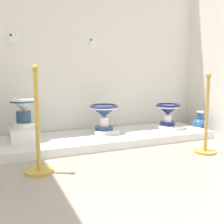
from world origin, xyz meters
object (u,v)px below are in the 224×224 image
at_px(decorative_vase_companion, 200,124).
at_px(antique_toilet_leftmost, 168,110).
at_px(info_placard_first, 14,38).
at_px(info_placard_second, 93,43).
at_px(stanchion_post_near_right, 206,130).
at_px(plinth_block_leftmost, 167,127).
at_px(plinth_block_tall_cobalt, 104,131).
at_px(antique_toilet_tall_cobalt, 104,112).
at_px(stanchion_post_near_left, 38,143).
at_px(antique_toilet_squat_floral, 23,109).
at_px(plinth_block_squat_floral, 24,134).

bearing_deg(decorative_vase_companion, antique_toilet_leftmost, 173.92).
bearing_deg(info_placard_first, decorative_vase_companion, -11.47).
height_order(info_placard_second, stanchion_post_near_right, info_placard_second).
bearing_deg(plinth_block_leftmost, plinth_block_tall_cobalt, 174.93).
bearing_deg(antique_toilet_leftmost, info_placard_second, 154.42).
distance_m(antique_toilet_tall_cobalt, stanchion_post_near_right, 1.38).
bearing_deg(plinth_block_leftmost, stanchion_post_near_left, -157.85).
height_order(plinth_block_tall_cobalt, stanchion_post_near_right, stanchion_post_near_right).
height_order(antique_toilet_leftmost, info_placard_second, info_placard_second).
relative_size(plinth_block_leftmost, stanchion_post_near_right, 0.41).
bearing_deg(antique_toilet_squat_floral, stanchion_post_near_right, -28.41).
distance_m(antique_toilet_tall_cobalt, antique_toilet_leftmost, 1.01).
bearing_deg(plinth_block_leftmost, plinth_block_squat_floral, 177.59).
xyz_separation_m(plinth_block_tall_cobalt, antique_toilet_leftmost, (1.01, -0.09, 0.25)).
bearing_deg(antique_toilet_squat_floral, info_placard_second, 20.45).
xyz_separation_m(info_placard_second, decorative_vase_companion, (1.60, -0.55, -1.25)).
bearing_deg(plinth_block_leftmost, stanchion_post_near_right, -98.05).
xyz_separation_m(plinth_block_squat_floral, plinth_block_tall_cobalt, (1.08, 0.00, -0.06)).
relative_size(info_placard_first, info_placard_second, 1.01).
bearing_deg(stanchion_post_near_left, decorative_vase_companion, 16.39).
bearing_deg(antique_toilet_leftmost, plinth_block_tall_cobalt, 174.93).
xyz_separation_m(antique_toilet_tall_cobalt, info_placard_second, (-0.01, 0.40, 0.98)).
distance_m(plinth_block_tall_cobalt, info_placard_first, 1.73).
bearing_deg(antique_toilet_squat_floral, plinth_block_tall_cobalt, 0.10).
height_order(info_placard_second, decorative_vase_companion, info_placard_second).
distance_m(decorative_vase_companion, stanchion_post_near_left, 2.75).
bearing_deg(antique_toilet_tall_cobalt, stanchion_post_near_right, -50.45).
height_order(plinth_block_leftmost, info_placard_second, info_placard_second).
distance_m(info_placard_first, stanchion_post_near_right, 2.71).
height_order(plinth_block_squat_floral, info_placard_second, info_placard_second).
relative_size(antique_toilet_squat_floral, decorative_vase_companion, 1.09).
bearing_deg(info_placard_second, plinth_block_tall_cobalt, -88.93).
height_order(antique_toilet_squat_floral, antique_toilet_leftmost, antique_toilet_squat_floral).
height_order(antique_toilet_squat_floral, plinth_block_tall_cobalt, antique_toilet_squat_floral).
distance_m(info_placard_first, info_placard_second, 1.11).
xyz_separation_m(plinth_block_leftmost, stanchion_post_near_right, (-0.14, -0.97, 0.15)).
bearing_deg(info_placard_first, stanchion_post_near_left, -87.02).
bearing_deg(plinth_block_tall_cobalt, plinth_block_leftmost, -5.07).
bearing_deg(stanchion_post_near_right, info_placard_second, 121.19).
bearing_deg(antique_toilet_leftmost, info_placard_first, 167.09).
relative_size(plinth_block_tall_cobalt, antique_toilet_tall_cobalt, 0.87).
distance_m(antique_toilet_tall_cobalt, info_placard_second, 1.06).
distance_m(antique_toilet_squat_floral, decorative_vase_companion, 2.70).
xyz_separation_m(antique_toilet_tall_cobalt, decorative_vase_companion, (1.59, -0.15, -0.26)).
bearing_deg(stanchion_post_near_right, plinth_block_squat_floral, 151.59).
relative_size(antique_toilet_leftmost, info_placard_second, 2.61).
bearing_deg(info_placard_second, antique_toilet_tall_cobalt, -88.93).
relative_size(info_placard_first, stanchion_post_near_right, 0.15).
bearing_deg(stanchion_post_near_right, antique_toilet_leftmost, 81.95).
distance_m(antique_toilet_tall_cobalt, info_placard_first, 1.54).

